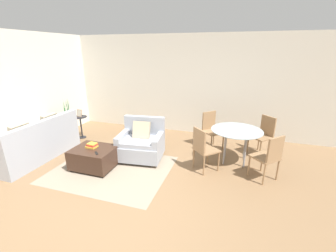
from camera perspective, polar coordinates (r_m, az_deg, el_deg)
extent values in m
plane|color=brown|center=(3.98, -11.75, -17.54)|extent=(20.00, 20.00, 0.00)
cube|color=beige|center=(6.53, 2.58, 10.40)|extent=(12.00, 0.06, 2.75)
cube|color=beige|center=(6.52, -31.02, 7.73)|extent=(0.06, 12.00, 2.75)
cube|color=gray|center=(4.84, -14.06, -10.59)|extent=(2.32, 1.87, 0.00)
cube|color=brown|center=(4.34, -19.19, -14.86)|extent=(2.27, 0.07, 0.00)
cube|color=brown|center=(4.47, -17.59, -13.55)|extent=(2.27, 0.07, 0.00)
cube|color=brown|center=(4.62, -16.10, -12.30)|extent=(2.27, 0.07, 0.00)
cube|color=brown|center=(4.76, -14.72, -11.13)|extent=(2.27, 0.07, 0.00)
cube|color=brown|center=(4.92, -13.43, -10.02)|extent=(2.27, 0.07, 0.00)
cube|color=brown|center=(5.07, -12.22, -8.97)|extent=(2.27, 0.07, 0.00)
cube|color=brown|center=(5.23, -11.10, -7.98)|extent=(2.27, 0.07, 0.00)
cube|color=brown|center=(5.39, -10.05, -7.05)|extent=(2.27, 0.07, 0.00)
cube|color=#999EA8|center=(5.95, -30.90, -4.87)|extent=(0.93, 1.94, 0.43)
cube|color=#999EA8|center=(5.51, -28.93, -1.16)|extent=(0.14, 1.94, 0.49)
cube|color=#999EA8|center=(6.42, -25.52, 0.91)|extent=(0.86, 0.12, 0.26)
cube|color=tan|center=(6.00, -28.07, 0.84)|extent=(0.19, 0.40, 0.41)
cube|color=tan|center=(5.52, -33.67, -1.57)|extent=(0.19, 0.40, 0.41)
cube|color=#999EA8|center=(5.07, -6.91, -5.92)|extent=(1.03, 0.91, 0.32)
cube|color=#999EA8|center=(4.96, -7.12, -3.84)|extent=(0.77, 0.77, 0.10)
cube|color=#999EA8|center=(5.22, -5.95, -0.22)|extent=(0.95, 0.23, 0.51)
cube|color=#999EA8|center=(5.10, -11.41, -2.80)|extent=(0.21, 0.75, 0.20)
cube|color=#999EA8|center=(4.86, -2.42, -3.54)|extent=(0.21, 0.75, 0.20)
cylinder|color=brown|center=(5.01, -12.25, -9.00)|extent=(0.05, 0.05, 0.06)
cylinder|color=brown|center=(4.78, -3.48, -10.03)|extent=(0.05, 0.05, 0.06)
cylinder|color=brown|center=(5.55, -9.67, -5.98)|extent=(0.05, 0.05, 0.06)
cylinder|color=brown|center=(5.34, -1.76, -6.73)|extent=(0.05, 0.05, 0.06)
cube|color=tan|center=(5.00, -6.75, -0.95)|extent=(0.40, 0.25, 0.39)
cube|color=#382319|center=(4.90, -18.24, -7.52)|extent=(0.83, 0.68, 0.39)
cylinder|color=black|center=(5.02, -23.38, -10.32)|extent=(0.04, 0.04, 0.04)
cylinder|color=black|center=(4.61, -16.27, -12.18)|extent=(0.04, 0.04, 0.04)
cylinder|color=black|center=(5.41, -19.43, -7.65)|extent=(0.04, 0.04, 0.04)
cylinder|color=black|center=(5.03, -12.63, -9.07)|extent=(0.04, 0.04, 0.04)
cube|color=gold|center=(4.88, -18.80, -4.97)|extent=(0.22, 0.18, 0.03)
cube|color=#B72D28|center=(4.88, -18.72, -4.56)|extent=(0.20, 0.17, 0.03)
cube|color=gold|center=(4.87, -18.74, -4.26)|extent=(0.19, 0.16, 0.02)
cube|color=black|center=(4.59, -17.71, -6.56)|extent=(0.13, 0.13, 0.01)
cylinder|color=#333338|center=(6.96, -23.62, -1.19)|extent=(0.34, 0.34, 0.27)
cylinder|color=black|center=(6.92, -23.75, -0.21)|extent=(0.31, 0.31, 0.02)
cone|color=#2D6B38|center=(6.78, -23.95, 3.11)|extent=(0.05, 0.18, 0.82)
cone|color=#2D6B38|center=(6.80, -23.79, 3.23)|extent=(0.10, 0.12, 0.84)
cone|color=#2D6B38|center=(6.85, -23.89, 3.10)|extent=(0.17, 0.05, 0.78)
cone|color=#2D6B38|center=(6.84, -24.20, 3.22)|extent=(0.10, 0.09, 0.83)
cone|color=#2D6B38|center=(6.89, -24.66, 2.82)|extent=(0.06, 0.16, 0.72)
cone|color=#2D6B38|center=(6.80, -24.67, 3.06)|extent=(0.12, 0.11, 0.82)
cone|color=#2D6B38|center=(6.78, -24.59, 2.24)|extent=(0.10, 0.05, 0.64)
cone|color=#2D6B38|center=(6.75, -24.19, 2.11)|extent=(0.11, 0.09, 0.62)
cylinder|color=black|center=(6.55, -21.47, 2.15)|extent=(0.36, 0.36, 0.02)
cylinder|color=black|center=(6.63, -21.17, -0.29)|extent=(0.04, 0.04, 0.57)
cylinder|color=black|center=(6.73, -20.87, -2.66)|extent=(0.20, 0.20, 0.02)
cube|color=#8C6647|center=(6.52, -21.58, 3.04)|extent=(0.14, 0.05, 0.19)
cube|color=#B2A893|center=(6.51, -21.62, 3.03)|extent=(0.11, 0.04, 0.17)
cube|color=#8C6647|center=(6.55, -21.39, 2.69)|extent=(0.02, 0.04, 0.09)
cylinder|color=#99A8AD|center=(4.94, 17.07, -1.02)|extent=(1.07, 1.07, 0.01)
cylinder|color=#99999E|center=(4.89, 14.16, -5.60)|extent=(0.04, 0.04, 0.72)
cylinder|color=#99999E|center=(4.89, 19.03, -6.08)|extent=(0.04, 0.04, 0.72)
cylinder|color=#99999E|center=(5.27, 14.50, -3.79)|extent=(0.04, 0.04, 0.72)
cylinder|color=#99999E|center=(5.27, 19.00, -4.24)|extent=(0.04, 0.04, 0.72)
cube|color=#93704C|center=(4.58, 9.75, -5.96)|extent=(0.59, 0.59, 0.03)
cube|color=#93704C|center=(4.38, 7.92, -3.62)|extent=(0.29, 0.29, 0.45)
cylinder|color=#93704C|center=(4.66, 12.73, -8.81)|extent=(0.03, 0.03, 0.42)
cylinder|color=#93704C|center=(4.90, 10.05, -7.14)|extent=(0.03, 0.03, 0.42)
cylinder|color=#93704C|center=(4.45, 9.10, -9.92)|extent=(0.03, 0.03, 0.42)
cylinder|color=#93704C|center=(4.71, 6.51, -8.09)|extent=(0.03, 0.03, 0.42)
cube|color=#93704C|center=(4.59, 23.34, -7.29)|extent=(0.59, 0.59, 0.03)
cube|color=#93704C|center=(4.39, 25.62, -5.36)|extent=(0.29, 0.29, 0.45)
cylinder|color=#93704C|center=(4.91, 22.76, -8.39)|extent=(0.03, 0.03, 0.42)
cylinder|color=#93704C|center=(4.66, 19.84, -9.51)|extent=(0.03, 0.03, 0.42)
cylinder|color=#93704C|center=(4.72, 26.08, -10.00)|extent=(0.03, 0.03, 0.42)
cylinder|color=#93704C|center=(4.46, 23.22, -11.29)|extent=(0.03, 0.03, 0.42)
cube|color=#93704C|center=(5.57, 11.39, -1.45)|extent=(0.59, 0.59, 0.03)
cube|color=#93704C|center=(5.64, 10.36, 1.43)|extent=(0.29, 0.29, 0.45)
cylinder|color=#93704C|center=(5.42, 10.91, -4.58)|extent=(0.03, 0.03, 0.42)
cylinder|color=#93704C|center=(5.64, 13.81, -3.86)|extent=(0.03, 0.03, 0.42)
cylinder|color=#93704C|center=(5.68, 8.70, -3.32)|extent=(0.03, 0.03, 0.42)
cylinder|color=#93704C|center=(5.89, 11.55, -2.68)|extent=(0.03, 0.03, 0.42)
cube|color=#93704C|center=(5.58, 22.47, -2.55)|extent=(0.59, 0.59, 0.03)
cube|color=#93704C|center=(5.65, 24.04, 0.07)|extent=(0.29, 0.29, 0.45)
cylinder|color=#93704C|center=(5.64, 19.62, -4.43)|extent=(0.03, 0.03, 0.42)
cylinder|color=#93704C|center=(5.43, 22.35, -5.70)|extent=(0.03, 0.03, 0.42)
cylinder|color=#93704C|center=(5.90, 22.05, -3.72)|extent=(0.03, 0.03, 0.42)
cylinder|color=#93704C|center=(5.69, 24.74, -4.90)|extent=(0.03, 0.03, 0.42)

